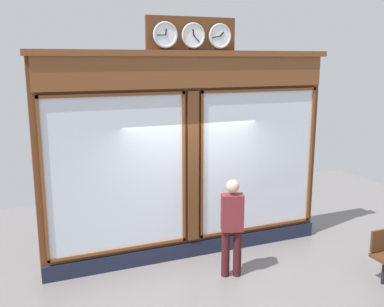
# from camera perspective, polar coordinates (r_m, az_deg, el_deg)

# --- Properties ---
(shop_facade) EXTENTS (5.45, 0.42, 4.30)m
(shop_facade) POSITION_cam_1_polar(r_m,az_deg,el_deg) (7.91, -0.35, -0.26)
(shop_facade) COLOR #5B3319
(shop_facade) RESTS_ON ground_plane
(pedestrian) EXTENTS (0.41, 0.32, 1.69)m
(pedestrian) POSITION_cam_1_polar(r_m,az_deg,el_deg) (7.38, 5.23, -9.12)
(pedestrian) COLOR #3A1316
(pedestrian) RESTS_ON ground_plane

